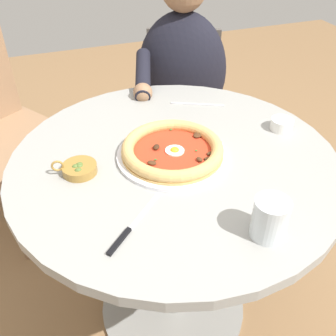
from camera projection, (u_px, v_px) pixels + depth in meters
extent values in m
cube|color=olive|center=(173.00, 307.00, 1.56)|extent=(6.00, 6.00, 0.02)
cylinder|color=#999993|center=(175.00, 161.00, 1.11)|extent=(0.95, 0.95, 0.03)
cylinder|color=gray|center=(174.00, 245.00, 1.33)|extent=(0.10, 0.10, 0.69)
cylinder|color=gray|center=(173.00, 304.00, 1.54)|extent=(0.56, 0.56, 0.02)
cylinder|color=white|center=(172.00, 155.00, 1.10)|extent=(0.32, 0.32, 0.01)
cylinder|color=tan|center=(172.00, 153.00, 1.09)|extent=(0.29, 0.29, 0.01)
torus|color=tan|center=(172.00, 148.00, 1.08)|extent=(0.29, 0.29, 0.03)
cylinder|color=red|center=(172.00, 151.00, 1.09)|extent=(0.27, 0.27, 0.00)
cylinder|color=white|center=(173.00, 150.00, 1.09)|extent=(0.05, 0.05, 0.00)
ellipsoid|color=yellow|center=(173.00, 149.00, 1.09)|extent=(0.02, 0.02, 0.02)
ellipsoid|color=#4C2D19|center=(208.00, 159.00, 1.05)|extent=(0.03, 0.02, 0.01)
ellipsoid|color=#4C2D19|center=(210.00, 153.00, 1.07)|extent=(0.02, 0.02, 0.01)
ellipsoid|color=#4C2D19|center=(152.00, 163.00, 1.04)|extent=(0.03, 0.03, 0.01)
ellipsoid|color=#3D2314|center=(156.00, 147.00, 1.09)|extent=(0.03, 0.03, 0.01)
ellipsoid|color=#4C2D19|center=(198.00, 135.00, 1.15)|extent=(0.04, 0.04, 0.01)
ellipsoid|color=#4C2D19|center=(199.00, 159.00, 1.05)|extent=(0.02, 0.02, 0.01)
ellipsoid|color=#2D6B28|center=(156.00, 160.00, 1.05)|extent=(0.01, 0.01, 0.00)
ellipsoid|color=#2D6B28|center=(196.00, 150.00, 1.08)|extent=(0.01, 0.01, 0.00)
ellipsoid|color=#2D6B28|center=(171.00, 130.00, 1.17)|extent=(0.01, 0.01, 0.00)
cylinder|color=silver|center=(270.00, 219.00, 0.83)|extent=(0.08, 0.08, 0.10)
cylinder|color=silver|center=(267.00, 230.00, 0.85)|extent=(0.07, 0.07, 0.03)
cube|color=silver|center=(145.00, 211.00, 0.92)|extent=(0.11, 0.10, 0.00)
cube|color=black|center=(119.00, 241.00, 0.84)|extent=(0.07, 0.07, 0.01)
cylinder|color=white|center=(282.00, 124.00, 1.21)|extent=(0.07, 0.07, 0.04)
cylinder|color=olive|center=(282.00, 122.00, 1.20)|extent=(0.06, 0.06, 0.01)
cylinder|color=olive|center=(80.00, 169.00, 1.03)|extent=(0.09, 0.09, 0.02)
torus|color=olive|center=(57.00, 166.00, 1.01)|extent=(0.03, 0.01, 0.03)
ellipsoid|color=#516B2D|center=(78.00, 171.00, 1.01)|extent=(0.02, 0.02, 0.02)
ellipsoid|color=#516B2D|center=(75.00, 167.00, 1.03)|extent=(0.02, 0.02, 0.02)
ellipsoid|color=#516B2D|center=(80.00, 167.00, 1.03)|extent=(0.02, 0.02, 0.02)
ellipsoid|color=#516B2D|center=(79.00, 165.00, 1.03)|extent=(0.02, 0.02, 0.02)
cube|color=#BCBCC1|center=(197.00, 104.00, 1.35)|extent=(0.17, 0.09, 0.00)
cube|color=#282833|center=(180.00, 162.00, 1.94)|extent=(0.42, 0.39, 0.45)
ellipsoid|color=black|center=(182.00, 72.00, 1.65)|extent=(0.43, 0.35, 0.51)
cylinder|color=black|center=(143.00, 75.00, 1.44)|extent=(0.13, 0.27, 0.12)
sphere|color=#936B4C|center=(143.00, 93.00, 1.38)|extent=(0.07, 0.07, 0.07)
cube|color=#504A45|center=(181.00, 118.00, 1.84)|extent=(0.50, 0.50, 0.02)
cube|color=#504A45|center=(183.00, 66.00, 1.87)|extent=(0.33, 0.16, 0.36)
cylinder|color=#4C4742|center=(143.00, 176.00, 1.86)|extent=(0.02, 0.02, 0.44)
cylinder|color=#4C4742|center=(215.00, 179.00, 1.84)|extent=(0.02, 0.02, 0.44)
cylinder|color=#4C4742|center=(150.00, 138.00, 2.13)|extent=(0.02, 0.02, 0.44)
cylinder|color=#4C4742|center=(212.00, 140.00, 2.11)|extent=(0.02, 0.02, 0.44)
cube|color=#957050|center=(13.00, 141.00, 1.68)|extent=(0.59, 0.59, 0.02)
cylinder|color=#8E6B4C|center=(16.00, 223.00, 1.60)|extent=(0.02, 0.02, 0.45)
cylinder|color=#8E6B4C|center=(84.00, 176.00, 1.85)|extent=(0.02, 0.02, 0.45)
cylinder|color=#8E6B4C|center=(33.00, 149.00, 2.03)|extent=(0.02, 0.02, 0.45)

